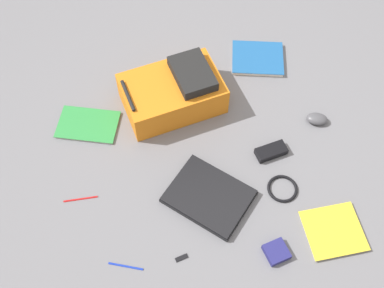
# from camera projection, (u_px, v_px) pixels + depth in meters

# --- Properties ---
(ground_plane) EXTENTS (4.12, 4.12, 0.00)m
(ground_plane) POSITION_uv_depth(u_px,v_px,m) (197.00, 152.00, 2.15)
(ground_plane) COLOR slate
(backpack) EXTENTS (0.40, 0.51, 0.20)m
(backpack) POSITION_uv_depth(u_px,v_px,m) (174.00, 92.00, 2.22)
(backpack) COLOR orange
(backpack) RESTS_ON ground_plane
(laptop) EXTENTS (0.41, 0.42, 0.03)m
(laptop) POSITION_uv_depth(u_px,v_px,m) (209.00, 196.00, 2.01)
(laptop) COLOR black
(laptop) RESTS_ON ground_plane
(book_blue) EXTENTS (0.24, 0.31, 0.01)m
(book_blue) POSITION_uv_depth(u_px,v_px,m) (88.00, 125.00, 2.22)
(book_blue) COLOR silver
(book_blue) RESTS_ON ground_plane
(book_red) EXTENTS (0.24, 0.25, 0.02)m
(book_red) POSITION_uv_depth(u_px,v_px,m) (333.00, 231.00, 1.94)
(book_red) COLOR silver
(book_red) RESTS_ON ground_plane
(book_comic) EXTENTS (0.26, 0.29, 0.02)m
(book_comic) POSITION_uv_depth(u_px,v_px,m) (258.00, 59.00, 2.42)
(book_comic) COLOR silver
(book_comic) RESTS_ON ground_plane
(computer_mouse) EXTENTS (0.09, 0.11, 0.04)m
(computer_mouse) POSITION_uv_depth(u_px,v_px,m) (317.00, 119.00, 2.22)
(computer_mouse) COLOR #4C4C51
(computer_mouse) RESTS_ON ground_plane
(cable_coil) EXTENTS (0.13, 0.13, 0.01)m
(cable_coil) POSITION_uv_depth(u_px,v_px,m) (282.00, 189.00, 2.04)
(cable_coil) COLOR black
(cable_coil) RESTS_ON ground_plane
(power_brick) EXTENTS (0.10, 0.15, 0.03)m
(power_brick) POSITION_uv_depth(u_px,v_px,m) (271.00, 151.00, 2.13)
(power_brick) COLOR black
(power_brick) RESTS_ON ground_plane
(pen_black) EXTENTS (0.05, 0.14, 0.01)m
(pen_black) POSITION_uv_depth(u_px,v_px,m) (126.00, 266.00, 1.87)
(pen_black) COLOR #1933B2
(pen_black) RESTS_ON ground_plane
(pen_blue) EXTENTS (0.02, 0.14, 0.01)m
(pen_blue) POSITION_uv_depth(u_px,v_px,m) (81.00, 199.00, 2.02)
(pen_blue) COLOR red
(pen_blue) RESTS_ON ground_plane
(earbud_pouch) EXTENTS (0.11, 0.11, 0.03)m
(earbud_pouch) POSITION_uv_depth(u_px,v_px,m) (276.00, 252.00, 1.88)
(earbud_pouch) COLOR navy
(earbud_pouch) RESTS_ON ground_plane
(usb_stick) EXTENTS (0.03, 0.05, 0.01)m
(usb_stick) POSITION_uv_depth(u_px,v_px,m) (182.00, 258.00, 1.88)
(usb_stick) COLOR black
(usb_stick) RESTS_ON ground_plane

